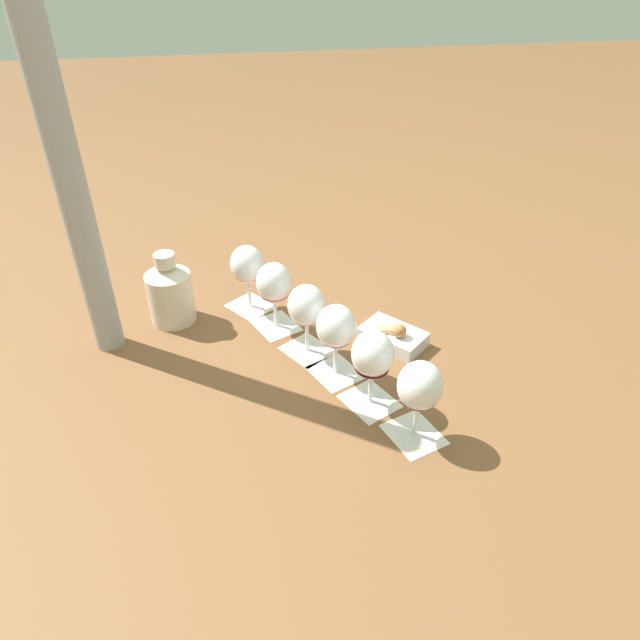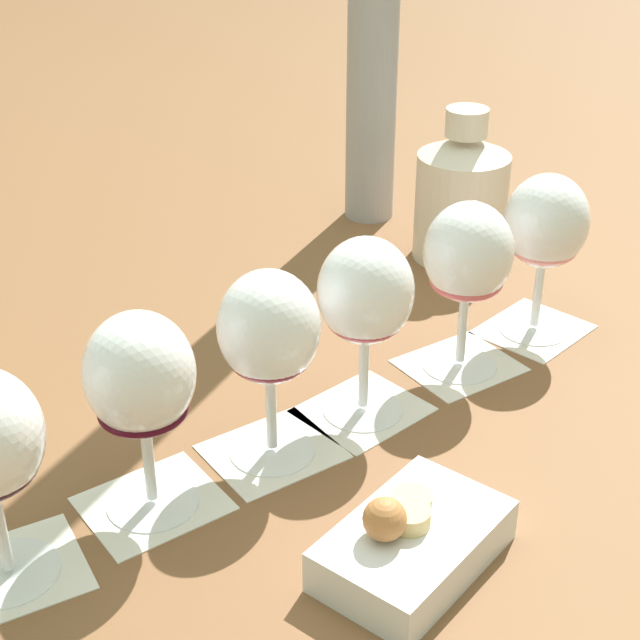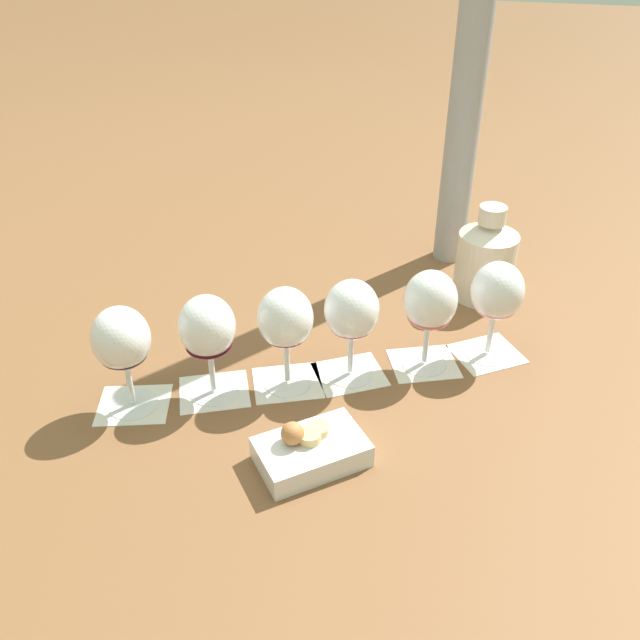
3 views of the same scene
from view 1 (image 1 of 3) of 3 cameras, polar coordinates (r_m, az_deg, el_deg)
The scene contains 16 objects.
ground_plane at distance 1.30m, azimuth -0.04°, elevation -4.18°, with size 8.00×8.00×0.00m, color brown.
tasting_card_0 at distance 1.49m, azimuth -6.96°, elevation 1.39°, with size 0.14×0.14×0.00m.
tasting_card_1 at distance 1.41m, azimuth -4.40°, elevation -0.55°, with size 0.14×0.13×0.00m.
tasting_card_2 at distance 1.33m, azimuth -1.28°, elevation -3.01°, with size 0.14×0.14×0.00m.
tasting_card_3 at distance 1.27m, azimuth 1.54°, elevation -5.25°, with size 0.14×0.13×0.00m.
tasting_card_4 at distance 1.20m, azimuth 4.98°, elevation -8.08°, with size 0.14×0.13×0.00m.
tasting_card_5 at distance 1.14m, azimuth 9.37°, elevation -11.20°, with size 0.13×0.12×0.00m.
wine_glass_0 at distance 1.44m, azimuth -7.28°, elevation 5.24°, with size 0.09×0.09×0.17m.
wine_glass_1 at distance 1.35m, azimuth -4.62°, elevation 3.46°, with size 0.09×0.09×0.17m.
wine_glass_2 at distance 1.26m, azimuth -1.35°, elevation 1.14°, with size 0.09×0.09×0.17m.
wine_glass_3 at distance 1.20m, azimuth 1.62°, elevation -1.00°, with size 0.09×0.09×0.17m.
wine_glass_4 at distance 1.13m, azimuth 5.27°, elevation -3.73°, with size 0.09×0.09×0.17m.
wine_glass_5 at distance 1.06m, azimuth 9.94°, elevation -6.85°, with size 0.09×0.09×0.17m.
ceramic_vase at distance 1.44m, azimuth -14.77°, elevation 2.72°, with size 0.11×0.11×0.18m.
snack_dish at distance 1.35m, azimuth 7.32°, elevation -1.61°, with size 0.17×0.16×0.07m.
umbrella_pole at distance 1.25m, azimuth -24.11°, elevation 13.90°, with size 0.06×0.06×0.86m.
Camera 1 is at (1.00, -0.19, 0.81)m, focal length 32.00 mm.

